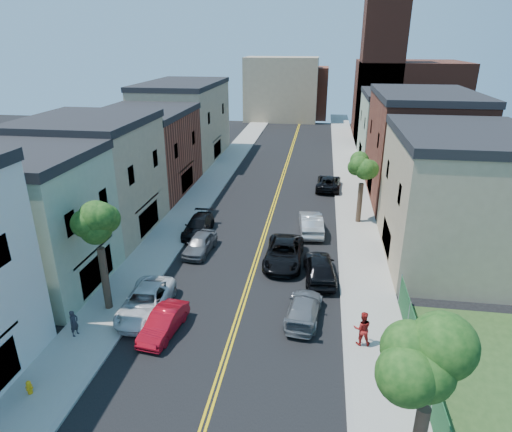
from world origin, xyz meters
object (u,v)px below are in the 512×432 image
at_px(black_car_left, 198,226).
at_px(black_suv_lane, 284,253).
at_px(grey_car_right, 304,309).
at_px(black_car_right, 320,267).
at_px(pedestrian_left, 74,323).
at_px(white_pickup, 146,302).
at_px(grey_car_left, 200,244).
at_px(pedestrian_right, 362,328).
at_px(fire_hydrant, 29,387).
at_px(silver_car_right, 311,223).
at_px(red_sedan, 164,323).
at_px(dark_car_right_far, 328,183).

height_order(black_car_left, black_suv_lane, black_suv_lane).
bearing_deg(black_suv_lane, grey_car_right, -74.79).
xyz_separation_m(black_car_right, pedestrian_left, (-13.11, -8.40, 0.05)).
distance_m(black_car_left, pedestrian_left, 14.72).
relative_size(white_pickup, grey_car_left, 1.26).
bearing_deg(grey_car_right, white_pickup, 10.21).
height_order(white_pickup, pedestrian_left, pedestrian_left).
bearing_deg(pedestrian_right, black_suv_lane, -64.15).
xyz_separation_m(black_car_right, pedestrian_right, (2.29, -6.87, 0.27)).
distance_m(pedestrian_right, fire_hydrant, 16.33).
relative_size(grey_car_right, black_suv_lane, 0.80).
relative_size(silver_car_right, black_suv_lane, 0.89).
bearing_deg(fire_hydrant, grey_car_left, 75.93).
bearing_deg(black_car_left, grey_car_right, -50.50).
bearing_deg(silver_car_right, red_sedan, 57.03).
height_order(dark_car_right_far, fire_hydrant, dark_car_right_far).
distance_m(red_sedan, black_car_right, 11.18).
relative_size(grey_car_left, black_car_right, 0.85).
xyz_separation_m(black_suv_lane, pedestrian_left, (-10.50, -10.32, 0.11)).
relative_size(grey_car_right, black_car_right, 0.92).
distance_m(black_car_left, fire_hydrant, 18.94).
bearing_deg(red_sedan, black_suv_lane, 64.66).
distance_m(black_car_left, black_suv_lane, 8.58).
xyz_separation_m(grey_car_left, grey_car_right, (8.24, -7.50, -0.06)).
distance_m(dark_car_right_far, pedestrian_left, 31.22).
xyz_separation_m(red_sedan, silver_car_right, (7.60, 15.05, 0.18)).
bearing_deg(silver_car_right, black_car_right, 90.08).
bearing_deg(dark_car_right_far, pedestrian_right, 96.46).
bearing_deg(grey_car_right, pedestrian_right, 152.16).
bearing_deg(red_sedan, silver_car_right, 70.16).
distance_m(black_car_left, silver_car_right, 9.46).
relative_size(silver_car_right, pedestrian_right, 2.63).
distance_m(red_sedan, grey_car_left, 10.03).
xyz_separation_m(black_car_left, black_car_right, (10.15, -6.02, 0.14)).
height_order(grey_car_left, black_suv_lane, black_suv_lane).
bearing_deg(pedestrian_left, grey_car_right, -59.28).
distance_m(silver_car_right, dark_car_right_far, 11.98).
relative_size(dark_car_right_far, black_suv_lane, 0.94).
bearing_deg(pedestrian_right, fire_hydrant, 17.64).
relative_size(white_pickup, silver_car_right, 1.05).
xyz_separation_m(red_sedan, dark_car_right_far, (9.11, 26.94, 0.09)).
bearing_deg(black_car_left, white_pickup, -91.15).
relative_size(grey_car_right, silver_car_right, 0.90).
bearing_deg(white_pickup, black_car_left, 86.94).
height_order(white_pickup, black_car_right, black_car_right).
xyz_separation_m(white_pickup, pedestrian_right, (12.44, -1.28, 0.38)).
bearing_deg(black_car_left, grey_car_left, -73.52).
xyz_separation_m(black_suv_lane, fire_hydrant, (-10.34, -14.62, -0.29)).
xyz_separation_m(white_pickup, black_suv_lane, (7.54, 7.51, 0.05)).
bearing_deg(white_pickup, pedestrian_right, -8.93).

